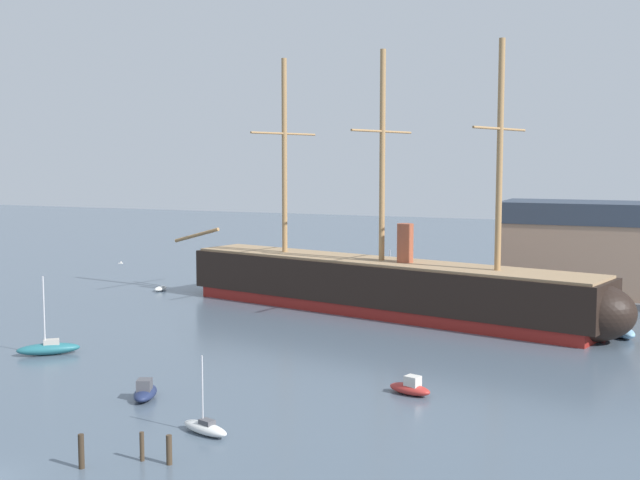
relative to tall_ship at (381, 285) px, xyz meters
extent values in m
cube|color=maroon|center=(0.00, 0.00, -2.53)|extent=(48.35, 17.95, 1.25)
cube|color=black|center=(0.00, 0.00, 0.33)|extent=(50.37, 18.70, 4.46)
ellipsoid|color=black|center=(-22.38, 5.24, -0.29)|extent=(10.30, 8.62, 5.71)
ellipsoid|color=black|center=(22.38, -5.24, -0.29)|extent=(10.30, 8.62, 5.71)
cube|color=#9E7F5B|center=(0.00, 0.00, 2.70)|extent=(49.26, 17.88, 0.27)
cylinder|color=#A37A4C|center=(-13.38, 3.13, 14.16)|extent=(0.62, 0.62, 23.20)
cylinder|color=#A37A4C|center=(-13.38, 3.13, 16.95)|extent=(2.98, 11.74, 0.25)
cylinder|color=#A37A4C|center=(0.00, 0.00, 14.16)|extent=(0.62, 0.62, 23.20)
cylinder|color=#A37A4C|center=(0.00, 0.00, 16.95)|extent=(2.98, 11.74, 0.25)
cylinder|color=#A37A4C|center=(13.38, -3.13, 14.16)|extent=(0.62, 0.62, 23.20)
cylinder|color=#A37A4C|center=(13.38, -3.13, 16.95)|extent=(2.98, 11.74, 0.25)
cylinder|color=#A37A4C|center=(-27.85, 6.52, 4.01)|extent=(7.79, 2.24, 2.38)
cylinder|color=#9E4C33|center=(2.92, -0.68, 4.79)|extent=(1.78, 1.78, 4.46)
ellipsoid|color=silver|center=(3.05, -42.36, -2.79)|extent=(4.00, 2.25, 0.73)
cube|color=#4C4C51|center=(3.23, -42.42, -2.38)|extent=(1.10, 0.89, 0.38)
cylinder|color=silver|center=(2.87, -42.30, -0.37)|extent=(0.10, 0.10, 4.40)
ellipsoid|color=#1E284C|center=(-4.84, -37.56, -2.73)|extent=(2.82, 3.91, 0.84)
cube|color=#4C4C51|center=(-4.74, -37.79, -2.06)|extent=(1.34, 1.40, 0.84)
ellipsoid|color=#236670|center=(-20.55, -29.81, -2.64)|extent=(5.08, 4.73, 1.02)
cube|color=#B2ADA3|center=(-20.35, -29.63, -2.07)|extent=(1.59, 1.55, 0.53)
cylinder|color=silver|center=(-20.75, -29.99, 0.74)|extent=(0.13, 0.13, 6.15)
ellipsoid|color=#B22D28|center=(12.25, -28.92, -2.76)|extent=(3.63, 2.27, 0.79)
cube|color=beige|center=(12.48, -28.99, -2.13)|extent=(1.24, 1.16, 0.79)
ellipsoid|color=silver|center=(-31.45, 3.33, -2.84)|extent=(1.44, 2.74, 0.62)
cube|color=#4C4C51|center=(-31.45, 3.33, -2.61)|extent=(0.99, 0.35, 0.10)
ellipsoid|color=#7FB2D6|center=(25.20, -2.12, -2.61)|extent=(3.91, 4.96, 1.07)
cube|color=#4C4C51|center=(25.35, -2.40, -1.75)|extent=(1.77, 1.83, 1.07)
ellipsoid|color=gray|center=(-2.07, 9.16, -2.71)|extent=(3.29, 4.82, 0.89)
cube|color=beige|center=(-1.97, 8.95, -2.21)|extent=(1.20, 1.39, 0.47)
cylinder|color=silver|center=(-2.17, 9.37, 0.25)|extent=(0.12, 0.12, 5.37)
cylinder|color=#382B1E|center=(-0.25, -50.04, -2.17)|extent=(0.33, 0.33, 1.96)
cylinder|color=#423323|center=(2.15, -47.73, -2.31)|extent=(0.26, 0.26, 1.69)
cylinder|color=#423323|center=(3.90, -47.60, -2.30)|extent=(0.33, 0.33, 1.70)
ellipsoid|color=silver|center=(-13.37, -28.70, 5.19)|extent=(0.32, 0.28, 0.11)
sphere|color=silver|center=(-13.53, -28.82, 5.20)|extent=(0.09, 0.09, 0.09)
cube|color=#ADA89E|center=(-13.16, -28.99, 5.21)|extent=(0.45, 0.55, 0.13)
cube|color=#ADA89E|center=(-13.59, -28.42, 5.21)|extent=(0.45, 0.55, 0.13)
camera|label=1|loc=(29.53, -85.44, 14.08)|focal=46.20mm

